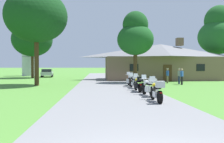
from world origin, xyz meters
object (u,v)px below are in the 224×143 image
(tree_by_lodge_front, at_px, (135,35))
(parked_silver_suv_far_left, at_px, (47,73))
(bystander_blue_shirt_beside_signpost, at_px, (182,76))
(metal_silo_distant, at_px, (30,55))
(motorcycle_yellow_third_in_row, at_px, (139,84))
(bystander_blue_shirt_by_tree, at_px, (168,75))
(motorcycle_yellow_nearest_to_camera, at_px, (157,91))
(motorcycle_black_fourth_in_row, at_px, (134,82))
(tree_left_near, at_px, (36,9))
(bystander_gray_shirt_near_lodge, at_px, (179,75))
(tree_left_far, at_px, (32,35))
(tree_right_of_lodge, at_px, (219,32))
(motorcycle_white_second_in_row, at_px, (149,87))
(motorcycle_red_farthest_in_row, at_px, (130,80))

(tree_by_lodge_front, distance_m, parked_silver_suv_far_left, 20.92)
(bystander_blue_shirt_beside_signpost, xyz_separation_m, metal_silo_distant, (-21.96, 23.53, 3.15))
(motorcycle_yellow_third_in_row, bearing_deg, bystander_blue_shirt_by_tree, 59.46)
(motorcycle_yellow_nearest_to_camera, bearing_deg, motorcycle_black_fourth_in_row, 89.52)
(tree_left_near, bearing_deg, bystander_gray_shirt_near_lodge, 4.33)
(tree_left_far, height_order, tree_left_near, tree_left_near)
(metal_silo_distant, bearing_deg, bystander_blue_shirt_beside_signpost, -46.98)
(motorcycle_yellow_third_in_row, bearing_deg, tree_right_of_lodge, 47.52)
(bystander_blue_shirt_by_tree, height_order, metal_silo_distant, metal_silo_distant)
(motorcycle_white_second_in_row, height_order, metal_silo_distant, metal_silo_distant)
(bystander_gray_shirt_near_lodge, relative_size, tree_left_near, 0.15)
(motorcycle_yellow_nearest_to_camera, height_order, motorcycle_black_fourth_in_row, same)
(motorcycle_yellow_nearest_to_camera, xyz_separation_m, bystander_blue_shirt_by_tree, (4.74, 14.01, 0.33))
(bystander_blue_shirt_by_tree, xyz_separation_m, tree_left_near, (-13.84, -2.30, 6.60))
(bystander_gray_shirt_near_lodge, bearing_deg, metal_silo_distant, 46.28)
(motorcycle_yellow_third_in_row, xyz_separation_m, tree_left_near, (-8.99, 6.79, 6.94))
(tree_left_near, xyz_separation_m, tree_right_of_lodge, (24.83, 12.08, -0.34))
(tree_right_of_lodge, xyz_separation_m, parked_silver_suv_far_left, (-27.65, 6.33, -6.43))
(metal_silo_distant, bearing_deg, motorcycle_white_second_in_row, -63.36)
(tree_right_of_lodge, bearing_deg, motorcycle_yellow_nearest_to_camera, -123.46)
(motorcycle_yellow_nearest_to_camera, bearing_deg, bystander_gray_shirt_near_lodge, 65.45)
(bystander_blue_shirt_by_tree, relative_size, metal_silo_distant, 0.21)
(motorcycle_yellow_nearest_to_camera, distance_m, tree_left_near, 16.37)
(motorcycle_yellow_nearest_to_camera, relative_size, motorcycle_red_farthest_in_row, 1.00)
(tree_left_far, xyz_separation_m, tree_by_lodge_front, (14.80, -12.58, -1.59))
(motorcycle_yellow_nearest_to_camera, height_order, bystander_gray_shirt_near_lodge, bystander_gray_shirt_near_lodge)
(motorcycle_black_fourth_in_row, bearing_deg, tree_left_near, 149.61)
(bystander_gray_shirt_near_lodge, height_order, bystander_blue_shirt_by_tree, same)
(tree_left_far, xyz_separation_m, metal_silo_distant, (-2.75, 8.25, -2.89))
(bystander_blue_shirt_beside_signpost, xyz_separation_m, parked_silver_suv_far_left, (-17.50, 18.35, -0.15))
(motorcycle_yellow_nearest_to_camera, distance_m, bystander_blue_shirt_beside_signpost, 13.02)
(motorcycle_yellow_third_in_row, distance_m, motorcycle_black_fourth_in_row, 2.74)
(tree_by_lodge_front, distance_m, metal_silo_distant, 27.27)
(motorcycle_yellow_third_in_row, distance_m, bystander_gray_shirt_near_lodge, 9.78)
(tree_left_near, height_order, tree_right_of_lodge, tree_left_near)
(tree_right_of_lodge, xyz_separation_m, metal_silo_distant, (-32.11, 11.50, -3.12))
(motorcycle_yellow_nearest_to_camera, xyz_separation_m, metal_silo_distant, (-16.39, 35.29, 3.46))
(motorcycle_yellow_third_in_row, relative_size, bystander_blue_shirt_beside_signpost, 1.25)
(motorcycle_yellow_nearest_to_camera, relative_size, bystander_blue_shirt_by_tree, 1.24)
(motorcycle_white_second_in_row, height_order, bystander_gray_shirt_near_lodge, bystander_gray_shirt_near_lodge)
(bystander_gray_shirt_near_lodge, xyz_separation_m, tree_left_far, (-19.28, 14.21, 6.02))
(tree_left_near, bearing_deg, parked_silver_suv_far_left, 98.73)
(bystander_blue_shirt_beside_signpost, relative_size, tree_by_lodge_front, 0.21)
(motorcycle_white_second_in_row, height_order, motorcycle_red_farthest_in_row, same)
(bystander_blue_shirt_by_tree, distance_m, tree_by_lodge_front, 5.71)
(motorcycle_black_fourth_in_row, distance_m, parked_silver_suv_far_left, 25.41)
(motorcycle_yellow_third_in_row, height_order, tree_right_of_lodge, tree_right_of_lodge)
(motorcycle_yellow_nearest_to_camera, distance_m, tree_left_far, 30.94)
(tree_by_lodge_front, bearing_deg, parked_silver_suv_far_left, 129.91)
(motorcycle_black_fourth_in_row, bearing_deg, motorcycle_yellow_third_in_row, -97.75)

